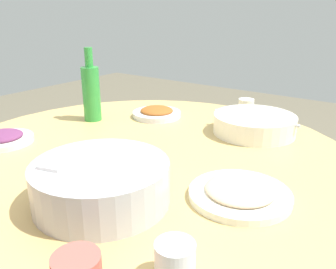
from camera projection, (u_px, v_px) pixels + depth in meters
round_dining_table at (144, 189)px, 1.16m from camera, size 1.32×1.32×0.72m
rice_bowl at (101, 182)px, 0.81m from camera, size 0.32×0.32×0.11m
soup_bowl at (254, 125)px, 1.27m from camera, size 0.29×0.32×0.07m
dish_stirfry at (157, 113)px, 1.47m from camera, size 0.20×0.20×0.04m
dish_noodles at (240, 192)px, 0.84m from camera, size 0.24×0.24×0.04m
dish_eggplant at (3, 138)px, 1.18m from camera, size 0.20×0.20×0.04m
green_bottle at (91, 92)px, 1.39m from camera, size 0.07×0.07×0.29m
tea_cup_far at (175, 262)px, 0.58m from camera, size 0.07×0.07×0.07m
tea_cup_side at (246, 106)px, 1.52m from camera, size 0.07×0.07×0.06m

